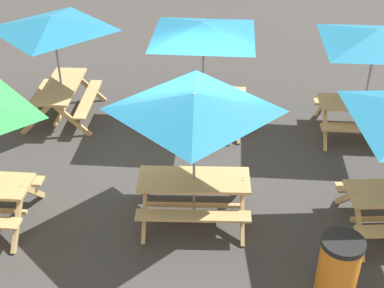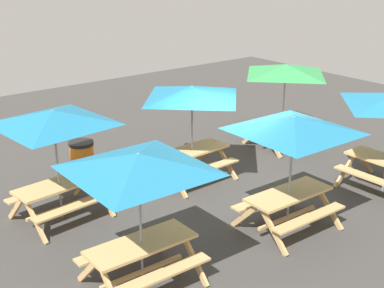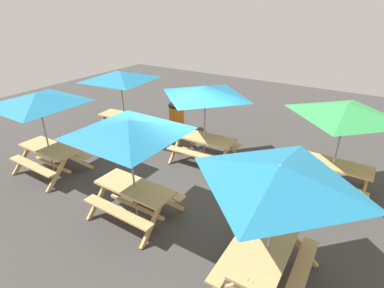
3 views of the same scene
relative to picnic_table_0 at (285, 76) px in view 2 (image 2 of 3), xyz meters
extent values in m
plane|color=#3D3A38|center=(-3.34, -1.84, -1.99)|extent=(24.00, 24.00, 0.00)
cube|color=tan|center=(0.00, 0.00, -1.25)|extent=(1.81, 0.72, 0.05)
cube|color=tan|center=(-0.01, -0.55, -1.54)|extent=(1.80, 0.28, 0.04)
cube|color=tan|center=(0.01, 0.55, -1.54)|extent=(1.80, 0.28, 0.04)
cube|color=tan|center=(-0.78, -0.35, -1.62)|extent=(0.07, 0.80, 0.81)
cube|color=tan|center=(-0.78, 0.38, -1.62)|extent=(0.07, 0.80, 0.81)
cube|color=tan|center=(0.78, -0.38, -1.62)|extent=(0.07, 0.80, 0.81)
cube|color=tan|center=(0.78, 0.35, -1.62)|extent=(0.07, 0.80, 0.81)
cube|color=tan|center=(0.00, 0.00, -1.77)|extent=(1.56, 0.09, 0.06)
cylinder|color=gray|center=(0.00, 0.00, -0.84)|extent=(0.04, 0.04, 2.30)
pyramid|color=green|center=(0.00, 0.00, 0.17)|extent=(2.03, 2.03, 0.28)
cube|color=tan|center=(-3.49, -0.36, -1.25)|extent=(1.83, 0.77, 0.05)
cube|color=tan|center=(-3.47, -0.91, -1.54)|extent=(1.81, 0.33, 0.04)
cube|color=tan|center=(-3.51, 0.19, -1.54)|extent=(1.81, 0.33, 0.04)
cube|color=tan|center=(-4.26, -0.76, -1.62)|extent=(0.09, 0.80, 0.81)
cube|color=tan|center=(-4.28, -0.03, -1.62)|extent=(0.09, 0.80, 0.81)
cube|color=tan|center=(-2.70, -0.69, -1.62)|extent=(0.09, 0.80, 0.81)
cube|color=tan|center=(-2.73, 0.04, -1.62)|extent=(0.09, 0.80, 0.81)
cube|color=tan|center=(-3.49, -0.36, -1.77)|extent=(1.56, 0.13, 0.06)
cylinder|color=gray|center=(-3.49, -0.36, -0.84)|extent=(0.04, 0.04, 2.30)
pyramid|color=teal|center=(-3.49, -0.36, 0.17)|extent=(2.08, 2.08, 0.28)
cube|color=tan|center=(-3.48, -3.40, -1.25)|extent=(1.81, 0.72, 0.05)
cube|color=tan|center=(-3.49, -3.95, -1.54)|extent=(1.80, 0.28, 0.04)
cube|color=tan|center=(-3.47, -2.85, -1.54)|extent=(1.80, 0.28, 0.04)
cube|color=tan|center=(-4.26, -3.76, -1.62)|extent=(0.07, 0.80, 0.81)
cube|color=tan|center=(-4.25, -3.03, -1.62)|extent=(0.07, 0.80, 0.81)
cube|color=tan|center=(-2.70, -3.78, -1.62)|extent=(0.07, 0.80, 0.81)
cube|color=tan|center=(-2.69, -3.05, -1.62)|extent=(0.07, 0.80, 0.81)
cube|color=tan|center=(-3.48, -3.40, -1.77)|extent=(1.56, 0.09, 0.06)
cylinder|color=gray|center=(-3.48, -3.40, -0.84)|extent=(0.04, 0.04, 2.30)
pyramid|color=teal|center=(-3.48, -3.40, 0.17)|extent=(2.83, 2.83, 0.28)
cube|color=tan|center=(-0.98, -3.56, -1.54)|extent=(0.29, 1.80, 0.04)
cube|color=tan|center=(-0.07, -2.77, -1.62)|extent=(0.80, 0.07, 0.81)
cube|color=tan|center=(-0.80, -2.78, -1.62)|extent=(0.80, 0.07, 0.81)
cube|color=tan|center=(-0.43, -3.55, -1.77)|extent=(0.09, 1.56, 0.06)
cube|color=tan|center=(-6.80, -0.25, -1.25)|extent=(1.86, 0.89, 0.05)
cube|color=tan|center=(-6.75, -0.80, -1.54)|extent=(1.82, 0.45, 0.04)
cube|color=tan|center=(-6.86, 0.30, -1.54)|extent=(1.82, 0.45, 0.04)
cube|color=tan|center=(-7.54, -0.70, -1.62)|extent=(0.14, 0.80, 0.81)
cube|color=tan|center=(-7.62, 0.03, -1.62)|extent=(0.14, 0.80, 0.81)
cube|color=tan|center=(-5.99, -0.53, -1.62)|extent=(0.14, 0.80, 0.81)
cube|color=tan|center=(-6.07, 0.20, -1.62)|extent=(0.14, 0.80, 0.81)
cube|color=tan|center=(-6.80, -0.25, -1.77)|extent=(1.56, 0.24, 0.06)
cylinder|color=gray|center=(-6.80, -0.25, -0.84)|extent=(0.04, 0.04, 2.30)
pyramid|color=teal|center=(-6.80, -0.25, 0.17)|extent=(2.81, 2.81, 0.28)
cube|color=tan|center=(-6.76, -3.22, -1.25)|extent=(1.81, 0.71, 0.05)
cube|color=tan|center=(-6.77, -3.77, -1.54)|extent=(1.80, 0.27, 0.04)
cube|color=tan|center=(-6.76, -2.67, -1.54)|extent=(1.80, 0.27, 0.04)
cube|color=tan|center=(-7.54, -2.85, -1.62)|extent=(0.07, 0.80, 0.81)
cube|color=tan|center=(-5.99, -3.59, -1.62)|extent=(0.07, 0.80, 0.81)
cube|color=tan|center=(-5.98, -2.86, -1.62)|extent=(0.07, 0.80, 0.81)
cube|color=tan|center=(-6.76, -3.22, -1.77)|extent=(1.56, 0.08, 0.06)
cylinder|color=gray|center=(-6.76, -3.22, -0.84)|extent=(0.04, 0.04, 2.30)
pyramid|color=teal|center=(-6.76, -3.22, 0.17)|extent=(2.83, 2.83, 0.28)
cylinder|color=orange|center=(-5.58, 1.19, -1.54)|extent=(0.56, 0.56, 0.90)
cylinder|color=black|center=(-5.58, 1.19, -1.05)|extent=(0.59, 0.59, 0.08)
camera|label=1|loc=(-3.93, 6.58, 3.85)|focal=50.00mm
camera|label=2|loc=(-10.75, -9.65, 3.20)|focal=50.00mm
camera|label=3|loc=(0.49, -7.32, 2.42)|focal=28.00mm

